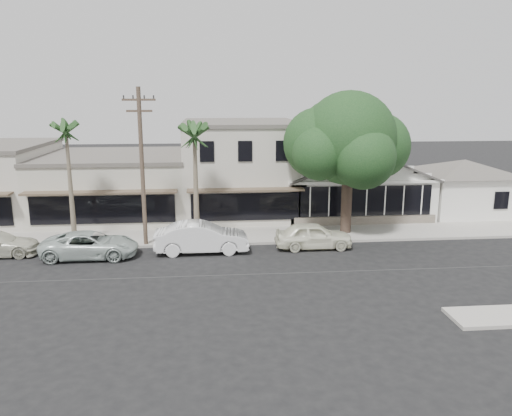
{
  "coord_description": "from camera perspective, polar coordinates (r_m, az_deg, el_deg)",
  "views": [
    {
      "loc": [
        -5.2,
        -22.92,
        8.49
      ],
      "look_at": [
        -2.53,
        6.0,
        1.96
      ],
      "focal_mm": 35.0,
      "sensor_mm": 36.0,
      "label": 1
    }
  ],
  "objects": [
    {
      "name": "shade_tree",
      "position": [
        31.14,
        10.32,
        7.56
      ],
      "size": [
        7.98,
        7.22,
        8.86
      ],
      "rotation": [
        0.0,
        0.0,
        0.29
      ],
      "color": "#46362A",
      "rests_on": "ground"
    },
    {
      "name": "side_cottage",
      "position": [
        39.65,
        22.49,
        1.54
      ],
      "size": [
        6.0,
        6.0,
        3.0
      ],
      "primitive_type": "cube",
      "color": "white",
      "rests_on": "ground"
    },
    {
      "name": "corner_shop",
      "position": [
        37.29,
        10.69,
        3.39
      ],
      "size": [
        10.4,
        8.6,
        5.1
      ],
      "color": "white",
      "rests_on": "ground"
    },
    {
      "name": "row_building_near",
      "position": [
        36.86,
        -1.8,
        4.49
      ],
      "size": [
        8.0,
        10.0,
        6.5
      ],
      "primitive_type": "cube",
      "color": "beige",
      "rests_on": "ground"
    },
    {
      "name": "car_2",
      "position": [
        28.23,
        -18.43,
        -4.02
      ],
      "size": [
        5.07,
        2.37,
        1.4
      ],
      "primitive_type": "imported",
      "rotation": [
        0.0,
        0.0,
        1.56
      ],
      "color": "#B1BEB9",
      "rests_on": "ground"
    },
    {
      "name": "sidewalk_north",
      "position": [
        30.96,
        -10.27,
        -3.31
      ],
      "size": [
        90.0,
        3.5,
        0.15
      ],
      "primitive_type": "cube",
      "color": "#9E9991",
      "rests_on": "ground"
    },
    {
      "name": "car_1",
      "position": [
        27.79,
        -6.24,
        -3.36
      ],
      "size": [
        5.18,
        1.86,
        1.7
      ],
      "primitive_type": "imported",
      "rotation": [
        0.0,
        0.0,
        1.58
      ],
      "color": "white",
      "rests_on": "ground"
    },
    {
      "name": "utility_pole",
      "position": [
        28.61,
        -12.9,
        4.92
      ],
      "size": [
        1.8,
        0.24,
        9.0
      ],
      "color": "brown",
      "rests_on": "ground"
    },
    {
      "name": "car_0",
      "position": [
        28.59,
        6.59,
        -3.14
      ],
      "size": [
        4.38,
        1.78,
        1.49
      ],
      "primitive_type": "imported",
      "rotation": [
        0.0,
        0.0,
        1.57
      ],
      "color": "white",
      "rests_on": "ground"
    },
    {
      "name": "ground",
      "position": [
        24.98,
        7.13,
        -7.3
      ],
      "size": [
        140.0,
        140.0,
        0.0
      ],
      "primitive_type": "plane",
      "color": "black",
      "rests_on": "ground"
    },
    {
      "name": "row_building_midnear",
      "position": [
        37.59,
        -15.62,
        2.41
      ],
      "size": [
        10.0,
        10.0,
        4.2
      ],
      "primitive_type": "cube",
      "color": "#B0AB9E",
      "rests_on": "ground"
    },
    {
      "name": "palm_mid",
      "position": [
        29.79,
        -20.89,
        8.06
      ],
      "size": [
        2.2,
        2.2,
        7.56
      ],
      "color": "#726651",
      "rests_on": "ground"
    },
    {
      "name": "palm_east",
      "position": [
        28.87,
        -7.05,
        8.35
      ],
      "size": [
        2.71,
        2.71,
        7.47
      ],
      "color": "#726651",
      "rests_on": "ground"
    }
  ]
}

